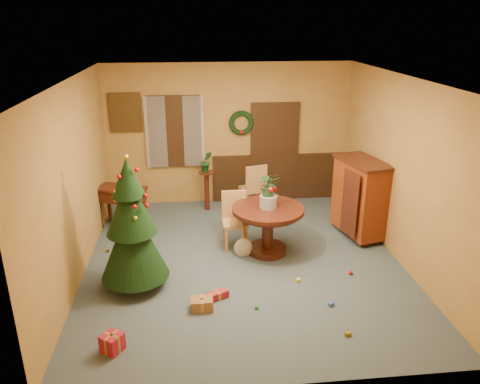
{
  "coord_description": "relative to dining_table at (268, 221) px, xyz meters",
  "views": [
    {
      "loc": [
        -0.77,
        -6.66,
        3.73
      ],
      "look_at": [
        -0.02,
        0.4,
        1.06
      ],
      "focal_mm": 35.0,
      "sensor_mm": 36.0,
      "label": 1
    }
  ],
  "objects": [
    {
      "name": "toy_d",
      "position": [
        1.17,
        -0.86,
        -0.54
      ],
      "size": [
        0.06,
        0.06,
        0.06
      ],
      "primitive_type": "sphere",
      "color": "red",
      "rests_on": "floor"
    },
    {
      "name": "plant_stand",
      "position": [
        -0.93,
        1.99,
        -0.06
      ],
      "size": [
        0.32,
        0.32,
        0.81
      ],
      "color": "black",
      "rests_on": "floor"
    },
    {
      "name": "gift_a",
      "position": [
        -1.14,
        -1.52,
        -0.49
      ],
      "size": [
        0.3,
        0.22,
        0.16
      ],
      "color": "brown",
      "rests_on": "floor"
    },
    {
      "name": "room_envelope",
      "position": [
        -0.22,
        2.43,
        0.55
      ],
      "size": [
        5.5,
        5.5,
        5.5
      ],
      "color": "#3A4854",
      "rests_on": "ground"
    },
    {
      "name": "toy_b",
      "position": [
        -0.41,
        -1.61,
        -0.54
      ],
      "size": [
        0.06,
        0.06,
        0.06
      ],
      "primitive_type": "sphere",
      "color": "#227F38",
      "rests_on": "floor"
    },
    {
      "name": "toy_a",
      "position": [
        0.62,
        -1.64,
        -0.55
      ],
      "size": [
        0.09,
        0.09,
        0.05
      ],
      "primitive_type": "cube",
      "rotation": [
        0.0,
        0.0,
        0.72
      ],
      "color": "#294DB1",
      "rests_on": "floor"
    },
    {
      "name": "writing_desk",
      "position": [
        -2.53,
        1.28,
        0.03
      ],
      "size": [
        1.0,
        0.76,
        0.8
      ],
      "color": "black",
      "rests_on": "floor"
    },
    {
      "name": "toy_c",
      "position": [
        0.31,
        -0.98,
        -0.55
      ],
      "size": [
        0.09,
        0.09,
        0.05
      ],
      "primitive_type": "cube",
      "rotation": [
        0.0,
        0.0,
        0.64
      ],
      "color": "yellow",
      "rests_on": "floor"
    },
    {
      "name": "sideboard",
      "position": [
        1.72,
        0.48,
        0.19
      ],
      "size": [
        0.82,
        1.21,
        1.42
      ],
      "color": "#501709",
      "rests_on": "floor"
    },
    {
      "name": "chair_near",
      "position": [
        -0.52,
        0.34,
        -0.05
      ],
      "size": [
        0.42,
        0.42,
        0.96
      ],
      "color": "#AA7B44",
      "rests_on": "floor"
    },
    {
      "name": "christmas_tree",
      "position": [
        -2.08,
        -0.83,
        0.39
      ],
      "size": [
        0.98,
        0.98,
        2.02
      ],
      "color": "#382111",
      "rests_on": "floor"
    },
    {
      "name": "urn",
      "position": [
        0.0,
        -0.0,
        0.35
      ],
      "size": [
        0.29,
        0.29,
        0.21
      ],
      "primitive_type": "cylinder",
      "color": "slate",
      "rests_on": "dining_table"
    },
    {
      "name": "dining_table",
      "position": [
        0.0,
        0.0,
        0.0
      ],
      "size": [
        1.19,
        1.19,
        0.82
      ],
      "color": "black",
      "rests_on": "floor"
    },
    {
      "name": "centerpiece_plant",
      "position": [
        0.0,
        -0.0,
        0.65
      ],
      "size": [
        0.35,
        0.31,
        0.39
      ],
      "primitive_type": "imported",
      "color": "#1E4C23",
      "rests_on": "urn"
    },
    {
      "name": "guitar",
      "position": [
        -0.42,
        -0.08,
        -0.21
      ],
      "size": [
        0.43,
        0.54,
        0.71
      ],
      "primitive_type": null,
      "rotation": [
        -0.49,
        0.0,
        0.29
      ],
      "color": "beige",
      "rests_on": "floor"
    },
    {
      "name": "gift_b",
      "position": [
        -2.23,
        -2.26,
        -0.46
      ],
      "size": [
        0.31,
        0.31,
        0.23
      ],
      "color": "#A3152A",
      "rests_on": "floor"
    },
    {
      "name": "gift_c",
      "position": [
        -2.12,
        -0.78,
        -0.51
      ],
      "size": [
        0.27,
        0.29,
        0.13
      ],
      "color": "brown",
      "rests_on": "floor"
    },
    {
      "name": "stand_plant",
      "position": [
        -0.93,
        1.99,
        0.46
      ],
      "size": [
        0.27,
        0.24,
        0.43
      ],
      "primitive_type": "imported",
      "rotation": [
        0.0,
        0.0,
        0.23
      ],
      "color": "#19471E",
      "rests_on": "plant_stand"
    },
    {
      "name": "toy_e",
      "position": [
        0.64,
        -2.28,
        -0.55
      ],
      "size": [
        0.08,
        0.06,
        0.05
      ],
      "primitive_type": "cube",
      "rotation": [
        0.0,
        0.0,
        0.08
      ],
      "color": "gold",
      "rests_on": "floor"
    },
    {
      "name": "gift_d",
      "position": [
        -0.92,
        -1.29,
        -0.52
      ],
      "size": [
        0.33,
        0.25,
        0.11
      ],
      "color": "#A3152A",
      "rests_on": "floor"
    },
    {
      "name": "chair_far",
      "position": [
        0.0,
        1.74,
        -0.02
      ],
      "size": [
        0.54,
        0.54,
        1.02
      ],
      "color": "#AA7B44",
      "rests_on": "floor"
    }
  ]
}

